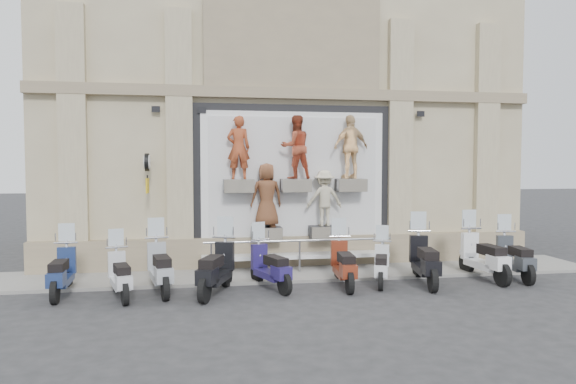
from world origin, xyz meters
name	(u,v)px	position (x,y,z in m)	size (l,w,h in m)	color
ground	(316,293)	(0.00, 0.00, 0.00)	(90.00, 90.00, 0.00)	#2B2B2E
sidewalk	(299,272)	(0.00, 2.10, 0.04)	(16.00, 2.20, 0.08)	gray
building	(273,77)	(0.00, 7.00, 6.00)	(14.00, 8.60, 12.00)	#C1B48D
shop_vitrine	(297,181)	(0.07, 2.75, 2.43)	(5.60, 0.83, 4.30)	black
guard_rail	(300,257)	(0.00, 2.00, 0.47)	(5.06, 0.10, 0.93)	#9EA0A5
clock_sign_bracket	(147,168)	(-3.90, 2.47, 2.80)	(0.10, 0.80, 1.02)	black
scooter_a	(61,261)	(-5.57, 0.68, 0.77)	(0.55, 1.90, 1.54)	navy
scooter_b	(120,265)	(-4.28, 0.29, 0.72)	(0.52, 1.78, 1.45)	#BABBC0
scooter_c	(160,257)	(-3.46, 0.62, 0.82)	(0.59, 2.02, 1.64)	#91959D
scooter_d	(216,257)	(-2.22, 0.25, 0.84)	(0.60, 2.06, 1.68)	black
scooter_e	(270,257)	(-0.97, 0.55, 0.75)	(0.54, 1.86, 1.51)	#211856
scooter_f	(344,254)	(0.76, 0.48, 0.79)	(0.56, 1.93, 1.57)	maroon
scooter_g	(382,256)	(1.73, 0.57, 0.69)	(0.49, 1.69, 1.38)	silver
scooter_h	(425,249)	(2.75, 0.37, 0.85)	(0.61, 2.10, 1.71)	black
scooter_i	(484,246)	(4.44, 0.63, 0.85)	(0.61, 2.10, 1.71)	white
scooter_j	(515,248)	(5.26, 0.59, 0.79)	(0.57, 1.95, 1.59)	#31353B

